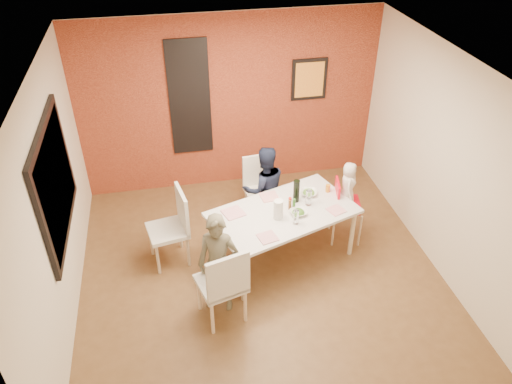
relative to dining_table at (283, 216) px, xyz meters
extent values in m
plane|color=brown|center=(-0.34, -0.24, -0.68)|extent=(4.50, 4.50, 0.00)
cube|color=white|center=(-0.34, -0.24, 2.02)|extent=(4.50, 4.50, 0.02)
cube|color=beige|center=(-0.34, 2.01, 0.67)|extent=(4.50, 0.02, 2.70)
cube|color=beige|center=(-0.34, -2.49, 0.67)|extent=(4.50, 0.02, 2.70)
cube|color=beige|center=(-2.59, -0.24, 0.67)|extent=(0.02, 4.50, 2.70)
cube|color=beige|center=(1.91, -0.24, 0.67)|extent=(0.02, 4.50, 2.70)
cube|color=maroon|center=(-0.34, 1.99, 0.67)|extent=(4.50, 0.02, 2.70)
cube|color=black|center=(-2.56, -0.04, 0.87)|extent=(0.05, 1.70, 1.30)
cube|color=black|center=(-2.54, -0.04, 0.87)|extent=(0.02, 1.55, 1.15)
cube|color=silver|center=(-0.94, 1.97, 0.82)|extent=(0.55, 0.03, 1.70)
cube|color=black|center=(-0.94, 1.97, 0.82)|extent=(0.60, 0.03, 1.76)
cube|color=black|center=(0.86, 1.97, 0.97)|extent=(0.54, 0.03, 0.64)
cube|color=#F4AA36|center=(0.86, 1.95, 0.97)|extent=(0.44, 0.01, 0.54)
cube|color=silver|center=(0.00, 0.00, 0.05)|extent=(2.02, 1.53, 0.04)
cylinder|color=beige|center=(-0.63, -0.66, -0.33)|extent=(0.06, 0.06, 0.71)
cylinder|color=beige|center=(-0.91, 0.13, -0.33)|extent=(0.06, 0.06, 0.71)
cylinder|color=beige|center=(0.91, -0.13, -0.33)|extent=(0.06, 0.06, 0.71)
cylinder|color=beige|center=(0.63, 0.66, -0.33)|extent=(0.06, 0.06, 0.71)
cube|color=silver|center=(-0.92, -0.85, -0.18)|extent=(0.60, 0.60, 0.06)
cube|color=silver|center=(-0.86, -1.06, 0.10)|extent=(0.48, 0.17, 0.56)
cylinder|color=beige|center=(-0.78, -0.60, -0.44)|extent=(0.04, 0.04, 0.48)
cylinder|color=beige|center=(-0.67, -0.99, -0.44)|extent=(0.04, 0.04, 0.48)
cylinder|color=beige|center=(-1.16, -0.71, -0.44)|extent=(0.04, 0.04, 0.48)
cylinder|color=beige|center=(-1.06, -1.09, -0.44)|extent=(0.04, 0.04, 0.48)
cube|color=white|center=(-0.09, 0.86, -0.22)|extent=(0.49, 0.49, 0.05)
cube|color=white|center=(-0.11, 1.06, 0.03)|extent=(0.45, 0.08, 0.51)
cylinder|color=beige|center=(-0.25, 0.66, -0.46)|extent=(0.04, 0.04, 0.44)
cylinder|color=beige|center=(-0.29, 1.03, -0.46)|extent=(0.04, 0.04, 0.44)
cylinder|color=beige|center=(0.11, 0.70, -0.46)|extent=(0.04, 0.04, 0.44)
cylinder|color=beige|center=(0.08, 1.06, -0.46)|extent=(0.04, 0.04, 0.44)
cube|color=white|center=(-1.45, 0.23, -0.19)|extent=(0.56, 0.56, 0.05)
cube|color=white|center=(-1.24, 0.27, 0.09)|extent=(0.13, 0.48, 0.55)
cylinder|color=#BFAB8E|center=(-1.68, 0.38, -0.44)|extent=(0.04, 0.04, 0.47)
cylinder|color=#BFAB8E|center=(-1.29, 0.46, -0.44)|extent=(0.04, 0.04, 0.47)
cylinder|color=#BFAB8E|center=(-1.61, 0.00, -0.44)|extent=(0.04, 0.04, 0.47)
cylinder|color=#BFAB8E|center=(-1.22, 0.07, -0.44)|extent=(0.04, 0.04, 0.47)
cube|color=red|center=(0.95, 0.23, -0.16)|extent=(0.38, 0.38, 0.05)
cube|color=red|center=(0.80, 0.26, 0.05)|extent=(0.09, 0.32, 0.38)
cube|color=red|center=(0.95, 0.23, -0.07)|extent=(0.38, 0.38, 0.02)
cylinder|color=beige|center=(1.08, 0.01, -0.43)|extent=(0.03, 0.03, 0.49)
cylinder|color=beige|center=(0.73, 0.09, -0.43)|extent=(0.03, 0.03, 0.49)
cylinder|color=beige|center=(1.16, 0.37, -0.43)|extent=(0.03, 0.03, 0.49)
cylinder|color=beige|center=(0.81, 0.44, -0.43)|extent=(0.03, 0.03, 0.49)
imported|color=brown|center=(-0.92, -0.69, -0.03)|extent=(0.55, 0.44, 1.29)
imported|color=#151B31|center=(-0.09, 0.70, -0.04)|extent=(0.66, 0.53, 1.27)
imported|color=beige|center=(0.93, 0.23, 0.19)|extent=(0.30, 0.37, 0.66)
cube|color=silver|center=(-0.30, -0.46, 0.07)|extent=(0.25, 0.25, 0.01)
cube|color=white|center=(-0.10, 0.34, 0.07)|extent=(0.25, 0.25, 0.01)
cube|color=white|center=(0.66, -0.11, 0.07)|extent=(0.25, 0.25, 0.01)
cube|color=white|center=(-0.62, 0.09, 0.07)|extent=(0.31, 0.31, 0.01)
imported|color=white|center=(0.17, -0.09, 0.09)|extent=(0.24, 0.24, 0.05)
imported|color=white|center=(0.42, 0.30, 0.09)|extent=(0.27, 0.27, 0.05)
cylinder|color=black|center=(0.21, 0.19, 0.22)|extent=(0.08, 0.08, 0.31)
cylinder|color=white|center=(0.09, -0.26, 0.16)|extent=(0.07, 0.07, 0.19)
cylinder|color=white|center=(0.35, 0.08, 0.17)|extent=(0.07, 0.07, 0.21)
cylinder|color=white|center=(-0.10, -0.12, 0.20)|extent=(0.12, 0.12, 0.26)
cylinder|color=red|center=(0.10, 0.06, 0.14)|extent=(0.04, 0.04, 0.16)
cylinder|color=#2E6822|center=(0.15, 0.03, 0.14)|extent=(0.04, 0.04, 0.15)
cylinder|color=brown|center=(0.09, 0.03, 0.14)|extent=(0.04, 0.04, 0.14)
cylinder|color=orange|center=(0.68, 0.31, 0.12)|extent=(0.06, 0.06, 0.10)
camera|label=1|loc=(-1.33, -4.84, 3.80)|focal=35.00mm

